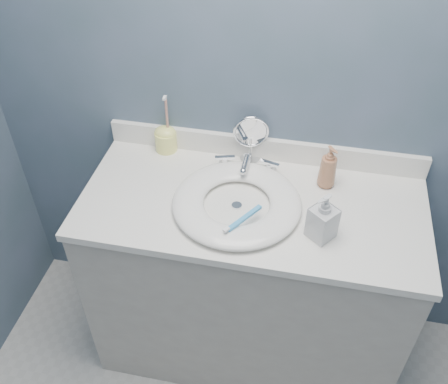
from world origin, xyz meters
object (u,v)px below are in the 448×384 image
(soap_bottle_amber, at_px, (328,167))
(soap_bottle_clear, at_px, (323,216))
(makeup_mirror, at_px, (251,137))
(toothbrush_holder, at_px, (166,138))

(soap_bottle_amber, height_order, soap_bottle_clear, soap_bottle_clear)
(makeup_mirror, height_order, toothbrush_holder, toothbrush_holder)
(soap_bottle_amber, relative_size, soap_bottle_clear, 0.98)
(makeup_mirror, distance_m, soap_bottle_amber, 0.31)
(soap_bottle_clear, height_order, toothbrush_holder, toothbrush_holder)
(soap_bottle_clear, bearing_deg, soap_bottle_amber, 128.27)
(soap_bottle_clear, bearing_deg, toothbrush_holder, -170.21)
(makeup_mirror, distance_m, toothbrush_holder, 0.34)
(soap_bottle_amber, relative_size, toothbrush_holder, 0.69)
(toothbrush_holder, bearing_deg, soap_bottle_amber, -8.24)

